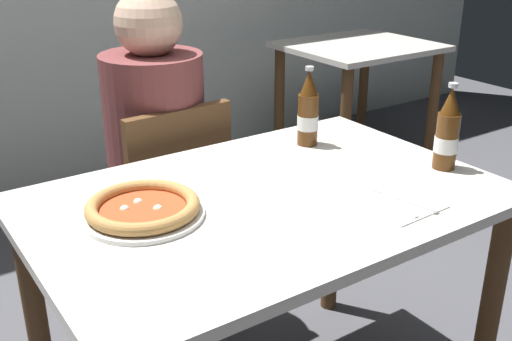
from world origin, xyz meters
TOP-DOWN VIEW (x-y plane):
  - dining_table_main at (0.00, 0.00)m, footprint 1.20×0.80m
  - chair_behind_table at (0.00, 0.61)m, footprint 0.42×0.42m
  - diner_seated at (-0.00, 0.66)m, footprint 0.34×0.34m
  - dining_table_background at (1.60, 1.36)m, footprint 0.80×0.70m
  - pizza_margherita_near at (-0.32, 0.06)m, footprint 0.29×0.29m
  - beer_bottle_left at (0.52, -0.13)m, footprint 0.07×0.07m
  - beer_bottle_center at (0.32, 0.24)m, footprint 0.07×0.07m
  - napkin_with_cutlery at (0.24, -0.23)m, footprint 0.19×0.19m

SIDE VIEW (x-z plane):
  - chair_behind_table at x=0.00m, z-range 0.06..0.91m
  - diner_seated at x=0.00m, z-range -0.02..1.19m
  - dining_table_background at x=1.60m, z-range 0.22..0.97m
  - dining_table_main at x=0.00m, z-range 0.26..1.01m
  - napkin_with_cutlery at x=0.24m, z-range 0.75..0.76m
  - pizza_margherita_near at x=-0.32m, z-range 0.75..0.79m
  - beer_bottle_left at x=0.52m, z-range 0.73..0.98m
  - beer_bottle_center at x=0.32m, z-range 0.73..0.98m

